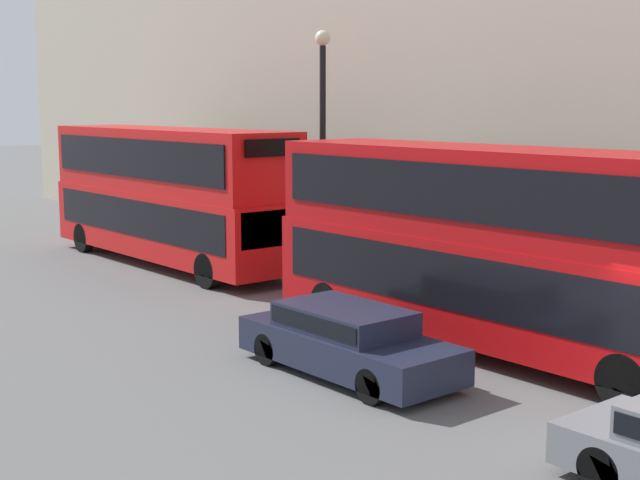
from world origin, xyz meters
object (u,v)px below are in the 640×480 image
at_px(bus_leading, 492,240).
at_px(bus_second_in_queue, 169,190).
at_px(car_hatchback, 347,339).
at_px(pedestrian, 409,269).

bearing_deg(bus_leading, bus_second_in_queue, 90.00).
xyz_separation_m(bus_second_in_queue, car_hatchback, (-3.40, -12.45, -1.69)).
bearing_deg(pedestrian, bus_second_in_queue, 105.46).
height_order(bus_leading, car_hatchback, bus_leading).
relative_size(bus_second_in_queue, car_hatchback, 2.37).
distance_m(car_hatchback, pedestrian, 7.00).
bearing_deg(bus_leading, car_hatchback, 169.45).
xyz_separation_m(bus_leading, car_hatchback, (-3.40, 0.63, -1.63)).
relative_size(bus_second_in_queue, pedestrian, 6.58).
bearing_deg(bus_leading, pedestrian, 63.41).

